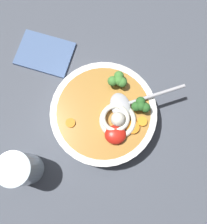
{
  "coord_description": "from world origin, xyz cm",
  "views": [
    {
      "loc": [
        4.35,
        16.28,
        64.94
      ],
      "look_at": [
        3.77,
        3.79,
        9.77
      ],
      "focal_mm": 40.71,
      "sensor_mm": 36.0,
      "label": 1
    }
  ],
  "objects_px": {
    "soup_bowl": "(104,115)",
    "drinking_glass": "(21,169)",
    "soup_spoon": "(127,104)",
    "folded_napkin": "(45,54)",
    "noodle_pile": "(117,119)"
  },
  "relations": [
    {
      "from": "soup_bowl",
      "to": "drinking_glass",
      "type": "bearing_deg",
      "value": 32.55
    },
    {
      "from": "noodle_pile",
      "to": "soup_bowl",
      "type": "bearing_deg",
      "value": -35.57
    },
    {
      "from": "soup_spoon",
      "to": "folded_napkin",
      "type": "xyz_separation_m",
      "value": [
        0.2,
        -0.16,
        -0.07
      ]
    },
    {
      "from": "soup_bowl",
      "to": "folded_napkin",
      "type": "height_order",
      "value": "soup_bowl"
    },
    {
      "from": "drinking_glass",
      "to": "soup_spoon",
      "type": "bearing_deg",
      "value": -150.99
    },
    {
      "from": "soup_bowl",
      "to": "noodle_pile",
      "type": "relative_size",
      "value": 2.68
    },
    {
      "from": "soup_bowl",
      "to": "folded_napkin",
      "type": "xyz_separation_m",
      "value": [
        0.14,
        -0.18,
        -0.03
      ]
    },
    {
      "from": "soup_spoon",
      "to": "folded_napkin",
      "type": "relative_size",
      "value": 1.25
    },
    {
      "from": "soup_bowl",
      "to": "folded_napkin",
      "type": "distance_m",
      "value": 0.23
    },
    {
      "from": "folded_napkin",
      "to": "soup_bowl",
      "type": "bearing_deg",
      "value": 129.35
    },
    {
      "from": "noodle_pile",
      "to": "folded_napkin",
      "type": "xyz_separation_m",
      "value": [
        0.17,
        -0.2,
        -0.07
      ]
    },
    {
      "from": "soup_bowl",
      "to": "folded_napkin",
      "type": "relative_size",
      "value": 1.72
    },
    {
      "from": "soup_bowl",
      "to": "soup_spoon",
      "type": "bearing_deg",
      "value": -164.75
    },
    {
      "from": "noodle_pile",
      "to": "drinking_glass",
      "type": "relative_size",
      "value": 0.77
    },
    {
      "from": "noodle_pile",
      "to": "folded_napkin",
      "type": "bearing_deg",
      "value": -48.64
    }
  ]
}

